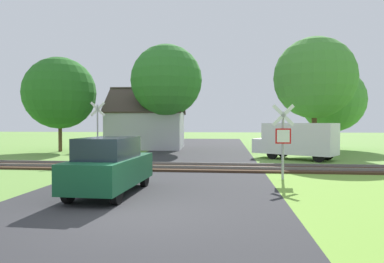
# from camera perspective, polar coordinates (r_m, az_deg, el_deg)

# --- Properties ---
(ground_plane) EXTENTS (160.00, 160.00, 0.00)m
(ground_plane) POSITION_cam_1_polar(r_m,az_deg,el_deg) (8.62, -10.48, -13.54)
(ground_plane) COLOR #6B9942
(road_asphalt) EXTENTS (8.01, 80.00, 0.01)m
(road_asphalt) POSITION_cam_1_polar(r_m,az_deg,el_deg) (10.50, -7.31, -10.81)
(road_asphalt) COLOR #2D2D30
(road_asphalt) RESTS_ON ground
(rail_track) EXTENTS (60.00, 2.60, 0.22)m
(rail_track) POSITION_cam_1_polar(r_m,az_deg,el_deg) (16.96, -2.05, -5.97)
(rail_track) COLOR #422D1E
(rail_track) RESTS_ON ground
(stop_sign_near) EXTENTS (0.88, 0.15, 2.98)m
(stop_sign_near) POSITION_cam_1_polar(r_m,az_deg,el_deg) (13.93, 14.93, -0.94)
(stop_sign_near) COLOR #9E9EA5
(stop_sign_near) RESTS_ON ground
(crossing_sign_far) EXTENTS (0.87, 0.17, 3.50)m
(crossing_sign_far) POSITION_cam_1_polar(r_m,az_deg,el_deg) (20.78, -15.46, 0.74)
(crossing_sign_far) COLOR #9E9EA5
(crossing_sign_far) RESTS_ON ground
(house) EXTENTS (6.99, 6.46, 5.50)m
(house) POSITION_cam_1_polar(r_m,az_deg,el_deg) (30.96, -7.50, 0.55)
(house) COLOR #B7B7BC
(house) RESTS_ON ground
(tree_center) EXTENTS (5.86, 5.86, 8.72)m
(tree_center) POSITION_cam_1_polar(r_m,az_deg,el_deg) (28.54, -4.28, 8.48)
(tree_center) COLOR #513823
(tree_center) RESTS_ON ground
(tree_right) EXTENTS (5.86, 5.86, 8.45)m
(tree_right) POSITION_cam_1_polar(r_m,az_deg,el_deg) (26.52, 19.76, 8.40)
(tree_right) COLOR #513823
(tree_right) RESTS_ON ground
(tree_far) EXTENTS (5.53, 5.53, 7.04)m
(tree_far) POSITION_cam_1_polar(r_m,az_deg,el_deg) (32.30, 22.41, 4.88)
(tree_far) COLOR #513823
(tree_far) RESTS_ON ground
(tree_left) EXTENTS (5.63, 5.63, 7.44)m
(tree_left) POSITION_cam_1_polar(r_m,az_deg,el_deg) (29.07, -21.17, 5.98)
(tree_left) COLOR #513823
(tree_left) RESTS_ON ground
(mail_truck) EXTENTS (5.13, 4.20, 2.24)m
(mail_truck) POSITION_cam_1_polar(r_m,az_deg,el_deg) (22.01, 17.08, -1.27)
(mail_truck) COLOR white
(mail_truck) RESTS_ON ground
(parked_car) EXTENTS (1.78, 4.05, 1.78)m
(parked_car) POSITION_cam_1_polar(r_m,az_deg,el_deg) (11.03, -13.48, -5.56)
(parked_car) COLOR #144C2D
(parked_car) RESTS_ON ground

